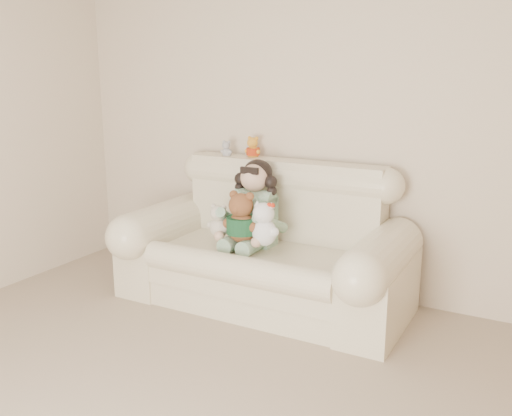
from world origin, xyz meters
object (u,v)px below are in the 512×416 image
object	(u,v)px
white_cat	(264,219)
sofa	(263,237)
brown_teddy	(242,212)
seated_child	(255,202)
cream_teddy	(219,218)

from	to	relation	value
white_cat	sofa	bearing A→B (deg)	128.70
white_cat	brown_teddy	bearing A→B (deg)	-168.96
seated_child	cream_teddy	size ratio (longest dim) A/B	2.23
sofa	brown_teddy	bearing A→B (deg)	-123.02
brown_teddy	white_cat	bearing A→B (deg)	6.85
seated_child	brown_teddy	size ratio (longest dim) A/B	1.49
seated_child	cream_teddy	world-z (taller)	seated_child
sofa	white_cat	distance (m)	0.23
seated_child	cream_teddy	distance (m)	0.29
sofa	cream_teddy	xyz separation A→B (m)	(-0.30, -0.11, 0.13)
seated_child	brown_teddy	distance (m)	0.22
white_cat	cream_teddy	size ratio (longest dim) A/B	1.28
seated_child	brown_teddy	xyz separation A→B (m)	(0.02, -0.22, -0.03)
brown_teddy	cream_teddy	size ratio (longest dim) A/B	1.50
sofa	seated_child	distance (m)	0.26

